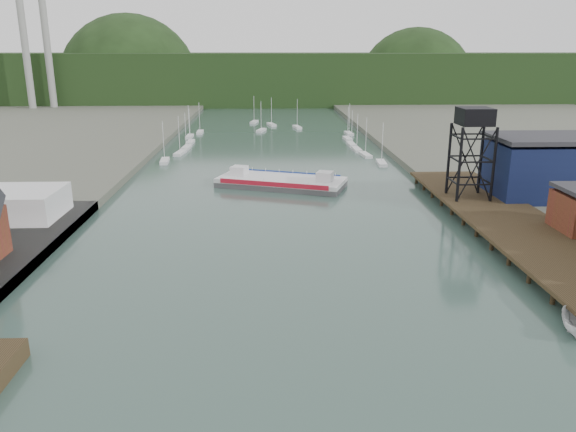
{
  "coord_description": "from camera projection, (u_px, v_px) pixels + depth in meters",
  "views": [
    {
      "loc": [
        -1.38,
        -39.19,
        27.8
      ],
      "look_at": [
        1.72,
        40.87,
        4.0
      ],
      "focal_mm": 35.0,
      "sensor_mm": 36.0,
      "label": 1
    }
  ],
  "objects": [
    {
      "name": "ground",
      "position": [
        286.0,
        407.0,
        45.5
      ],
      "size": [
        600.0,
        600.0,
        0.0
      ],
      "primitive_type": "plane",
      "color": "#2F4A43",
      "rests_on": "ground"
    },
    {
      "name": "smokestacks",
      "position": [
        36.0,
        45.0,
        255.74
      ],
      "size": [
        11.2,
        8.2,
        60.0
      ],
      "color": "gray",
      "rests_on": "ground"
    },
    {
      "name": "east_pier",
      "position": [
        508.0,
        219.0,
        89.44
      ],
      "size": [
        14.0,
        70.0,
        2.45
      ],
      "color": "black",
      "rests_on": "ground"
    },
    {
      "name": "motorboat",
      "position": [
        575.0,
        325.0,
        56.65
      ],
      "size": [
        3.88,
        6.33,
        2.29
      ],
      "primitive_type": "imported",
      "rotation": [
        0.0,
        0.0,
        -0.3
      ],
      "color": "silver",
      "rests_on": "ground"
    },
    {
      "name": "lift_tower",
      "position": [
        474.0,
        122.0,
        97.91
      ],
      "size": [
        6.5,
        6.5,
        16.0
      ],
      "color": "black",
      "rests_on": "east_pier"
    },
    {
      "name": "chain_ferry",
      "position": [
        281.0,
        182.0,
        118.33
      ],
      "size": [
        28.32,
        18.78,
        3.79
      ],
      "rotation": [
        0.0,
        0.0,
        -0.34
      ],
      "color": "#474749",
      "rests_on": "ground"
    },
    {
      "name": "white_shed",
      "position": [
        4.0,
        204.0,
        90.67
      ],
      "size": [
        18.0,
        12.0,
        4.5
      ],
      "primitive_type": "cube",
      "color": "silver",
      "rests_on": "west_quay"
    },
    {
      "name": "blue_shed",
      "position": [
        547.0,
        167.0,
        102.82
      ],
      "size": [
        20.5,
        14.5,
        11.3
      ],
      "color": "black",
      "rests_on": "east_land"
    },
    {
      "name": "marina_sailboats",
      "position": [
        271.0,
        140.0,
        178.04
      ],
      "size": [
        57.71,
        92.65,
        0.9
      ],
      "color": "silver",
      "rests_on": "ground"
    },
    {
      "name": "distant_hills",
      "position": [
        261.0,
        80.0,
        331.06
      ],
      "size": [
        500.0,
        120.0,
        80.0
      ],
      "color": "black",
      "rests_on": "ground"
    }
  ]
}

